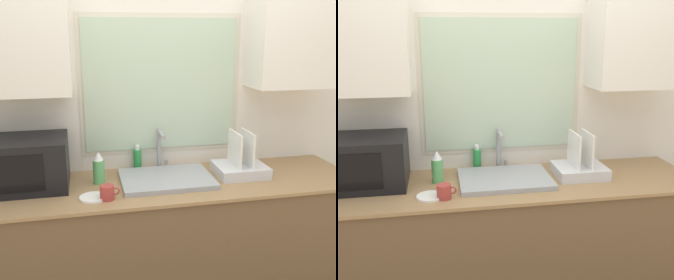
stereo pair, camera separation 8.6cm
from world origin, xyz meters
TOP-DOWN VIEW (x-y plane):
  - countertop at (0.00, 0.32)m, footprint 2.38×0.67m
  - wall_back at (0.00, 0.63)m, footprint 6.00×0.38m
  - sink_basin at (-0.03, 0.33)m, footprint 0.57×0.42m
  - faucet at (-0.03, 0.55)m, footprint 0.08×0.18m
  - microwave at (-0.87, 0.42)m, footprint 0.49×0.40m
  - dish_rack at (0.47, 0.34)m, footprint 0.32×0.28m
  - spray_bottle at (-0.44, 0.39)m, footprint 0.07×0.07m
  - soap_bottle at (-0.18, 0.59)m, footprint 0.05×0.05m
  - mug_near_sink at (-0.41, 0.13)m, footprint 0.11×0.08m
  - small_plate at (-0.49, 0.16)m, footprint 0.15×0.15m

SIDE VIEW (x-z plane):
  - countertop at x=0.00m, z-range 0.00..0.89m
  - small_plate at x=-0.49m, z-range 0.89..0.90m
  - sink_basin at x=-0.03m, z-range 0.89..0.92m
  - mug_near_sink at x=-0.41m, z-range 0.89..0.97m
  - dish_rack at x=0.47m, z-range 0.80..1.09m
  - soap_bottle at x=-0.18m, z-range 0.88..1.05m
  - spray_bottle at x=-0.44m, z-range 0.89..1.09m
  - microwave at x=-0.87m, z-range 0.89..1.19m
  - faucet at x=-0.03m, z-range 0.92..1.19m
  - wall_back at x=0.00m, z-range 0.09..2.69m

